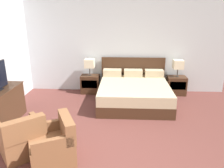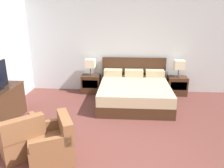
{
  "view_description": "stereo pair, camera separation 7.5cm",
  "coord_description": "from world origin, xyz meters",
  "px_view_note": "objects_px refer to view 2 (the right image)",
  "views": [
    {
      "loc": [
        0.21,
        -2.85,
        2.35
      ],
      "look_at": [
        -0.04,
        2.05,
        0.75
      ],
      "focal_mm": 35.0,
      "sensor_mm": 36.0,
      "label": 1
    },
    {
      "loc": [
        0.29,
        -2.85,
        2.35
      ],
      "look_at": [
        -0.04,
        2.05,
        0.75
      ],
      "focal_mm": 35.0,
      "sensor_mm": 36.0,
      "label": 2
    }
  ],
  "objects_px": {
    "nightstand_left": "(91,84)",
    "armchair_by_window": "(22,138)",
    "armchair_companion": "(53,144)",
    "table_lamp_right": "(179,65)",
    "bed": "(134,92)",
    "dresser": "(1,106)",
    "table_lamp_left": "(90,63)",
    "nightstand_right": "(177,86)"
  },
  "relations": [
    {
      "from": "nightstand_left",
      "to": "armchair_by_window",
      "type": "distance_m",
      "value": 3.2
    },
    {
      "from": "nightstand_left",
      "to": "armchair_companion",
      "type": "height_order",
      "value": "armchair_companion"
    },
    {
      "from": "table_lamp_right",
      "to": "armchair_companion",
      "type": "relative_size",
      "value": 0.54
    },
    {
      "from": "bed",
      "to": "table_lamp_right",
      "type": "bearing_deg",
      "value": 28.51
    },
    {
      "from": "dresser",
      "to": "armchair_companion",
      "type": "relative_size",
      "value": 1.49
    },
    {
      "from": "bed",
      "to": "table_lamp_left",
      "type": "bearing_deg",
      "value": 151.49
    },
    {
      "from": "table_lamp_left",
      "to": "table_lamp_right",
      "type": "bearing_deg",
      "value": 0.0
    },
    {
      "from": "nightstand_left",
      "to": "armchair_by_window",
      "type": "height_order",
      "value": "armchair_by_window"
    },
    {
      "from": "bed",
      "to": "nightstand_left",
      "type": "relative_size",
      "value": 3.57
    },
    {
      "from": "nightstand_right",
      "to": "table_lamp_right",
      "type": "relative_size",
      "value": 1.11
    },
    {
      "from": "armchair_by_window",
      "to": "table_lamp_right",
      "type": "bearing_deg",
      "value": 43.29
    },
    {
      "from": "dresser",
      "to": "armchair_by_window",
      "type": "xyz_separation_m",
      "value": [
        0.94,
        -1.02,
        -0.12
      ]
    },
    {
      "from": "nightstand_right",
      "to": "table_lamp_right",
      "type": "xyz_separation_m",
      "value": [
        0.0,
        0.0,
        0.64
      ]
    },
    {
      "from": "nightstand_left",
      "to": "table_lamp_right",
      "type": "relative_size",
      "value": 1.11
    },
    {
      "from": "nightstand_left",
      "to": "dresser",
      "type": "xyz_separation_m",
      "value": [
        -1.65,
        -2.11,
        0.13
      ]
    },
    {
      "from": "dresser",
      "to": "armchair_companion",
      "type": "bearing_deg",
      "value": -37.09
    },
    {
      "from": "bed",
      "to": "armchair_companion",
      "type": "distance_m",
      "value": 2.93
    },
    {
      "from": "nightstand_left",
      "to": "table_lamp_left",
      "type": "bearing_deg",
      "value": 90.0
    },
    {
      "from": "table_lamp_left",
      "to": "armchair_by_window",
      "type": "distance_m",
      "value": 3.27
    },
    {
      "from": "nightstand_right",
      "to": "dresser",
      "type": "xyz_separation_m",
      "value": [
        -4.25,
        -2.11,
        0.13
      ]
    },
    {
      "from": "bed",
      "to": "table_lamp_right",
      "type": "height_order",
      "value": "bed"
    },
    {
      "from": "table_lamp_right",
      "to": "bed",
      "type": "bearing_deg",
      "value": -151.49
    },
    {
      "from": "nightstand_left",
      "to": "armchair_companion",
      "type": "bearing_deg",
      "value": -92.02
    },
    {
      "from": "nightstand_right",
      "to": "table_lamp_left",
      "type": "xyz_separation_m",
      "value": [
        -2.6,
        0.0,
        0.64
      ]
    },
    {
      "from": "nightstand_left",
      "to": "table_lamp_left",
      "type": "xyz_separation_m",
      "value": [
        0.0,
        0.0,
        0.64
      ]
    },
    {
      "from": "table_lamp_left",
      "to": "armchair_by_window",
      "type": "bearing_deg",
      "value": -102.83
    },
    {
      "from": "table_lamp_right",
      "to": "dresser",
      "type": "xyz_separation_m",
      "value": [
        -4.25,
        -2.11,
        -0.51
      ]
    },
    {
      "from": "bed",
      "to": "dresser",
      "type": "height_order",
      "value": "bed"
    },
    {
      "from": "nightstand_right",
      "to": "table_lamp_right",
      "type": "distance_m",
      "value": 0.64
    },
    {
      "from": "dresser",
      "to": "table_lamp_left",
      "type": "bearing_deg",
      "value": 51.97
    },
    {
      "from": "bed",
      "to": "table_lamp_right",
      "type": "xyz_separation_m",
      "value": [
        1.3,
        0.71,
        0.62
      ]
    },
    {
      "from": "nightstand_right",
      "to": "dresser",
      "type": "height_order",
      "value": "dresser"
    },
    {
      "from": "nightstand_right",
      "to": "table_lamp_left",
      "type": "distance_m",
      "value": 2.68
    },
    {
      "from": "dresser",
      "to": "armchair_by_window",
      "type": "bearing_deg",
      "value": -47.29
    },
    {
      "from": "table_lamp_left",
      "to": "armchair_companion",
      "type": "relative_size",
      "value": 0.54
    },
    {
      "from": "armchair_companion",
      "to": "table_lamp_left",
      "type": "bearing_deg",
      "value": 87.98
    },
    {
      "from": "nightstand_right",
      "to": "armchair_companion",
      "type": "distance_m",
      "value": 4.25
    },
    {
      "from": "dresser",
      "to": "armchair_by_window",
      "type": "height_order",
      "value": "dresser"
    },
    {
      "from": "nightstand_right",
      "to": "table_lamp_left",
      "type": "bearing_deg",
      "value": 179.97
    },
    {
      "from": "armchair_companion",
      "to": "armchair_by_window",
      "type": "bearing_deg",
      "value": 166.41
    },
    {
      "from": "armchair_by_window",
      "to": "armchair_companion",
      "type": "distance_m",
      "value": 0.61
    },
    {
      "from": "table_lamp_left",
      "to": "dresser",
      "type": "relative_size",
      "value": 0.37
    }
  ]
}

